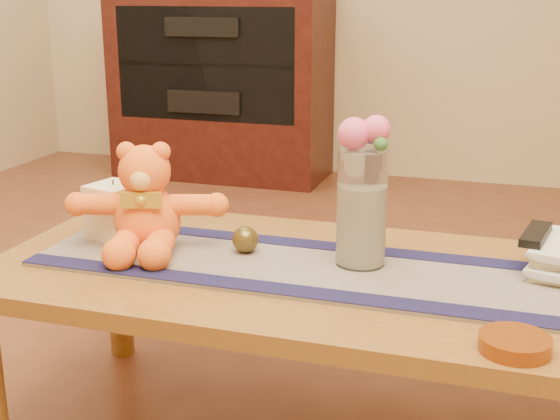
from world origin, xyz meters
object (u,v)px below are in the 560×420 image
(tv_remote, at_px, (536,234))
(teddy_bear, at_px, (146,199))
(bronze_ball, at_px, (245,239))
(pillar_candle, at_px, (115,211))
(amber_dish, at_px, (515,344))
(book_bottom, at_px, (533,265))
(glass_vase, at_px, (362,208))

(tv_remote, bearing_deg, teddy_bear, -160.90)
(teddy_bear, height_order, bronze_ball, teddy_bear)
(pillar_candle, xyz_separation_m, tv_remote, (0.99, 0.09, 0.01))
(teddy_bear, distance_m, amber_dish, 0.89)
(amber_dish, bearing_deg, bronze_ball, 152.82)
(book_bottom, xyz_separation_m, amber_dish, (-0.03, -0.42, 0.00))
(tv_remote, bearing_deg, glass_vase, -155.76)
(book_bottom, relative_size, tv_remote, 1.39)
(teddy_bear, relative_size, tv_remote, 2.22)
(bronze_ball, distance_m, amber_dish, 0.68)
(bronze_ball, height_order, amber_dish, bronze_ball)
(glass_vase, height_order, bronze_ball, glass_vase)
(amber_dish, bearing_deg, tv_remote, 85.85)
(bronze_ball, relative_size, amber_dish, 0.50)
(glass_vase, xyz_separation_m, bronze_ball, (-0.27, -0.01, -0.10))
(pillar_candle, bearing_deg, glass_vase, -0.56)
(amber_dish, bearing_deg, pillar_candle, 161.17)
(teddy_bear, relative_size, amber_dish, 2.87)
(glass_vase, relative_size, tv_remote, 1.62)
(teddy_bear, xyz_separation_m, bronze_ball, (0.23, 0.04, -0.09))
(glass_vase, bearing_deg, tv_remote, 14.20)
(bronze_ball, bearing_deg, book_bottom, 9.79)
(pillar_candle, xyz_separation_m, book_bottom, (0.99, 0.10, -0.06))
(book_bottom, relative_size, amber_dish, 1.80)
(glass_vase, relative_size, book_bottom, 1.17)
(tv_remote, height_order, amber_dish, tv_remote)
(glass_vase, bearing_deg, bronze_ball, -178.41)
(glass_vase, bearing_deg, pillar_candle, 179.44)
(bronze_ball, bearing_deg, pillar_candle, 177.77)
(teddy_bear, xyz_separation_m, glass_vase, (0.50, 0.05, 0.01))
(teddy_bear, bearing_deg, bronze_ball, -7.50)
(pillar_candle, distance_m, tv_remote, 0.99)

